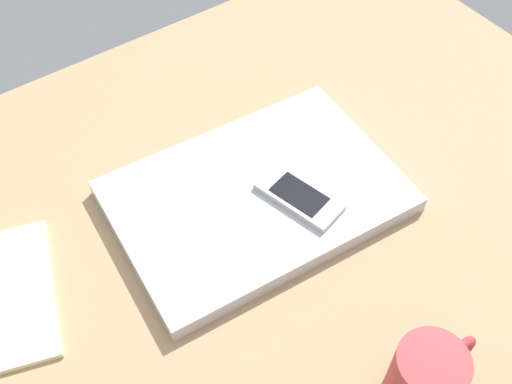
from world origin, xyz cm
name	(u,v)px	position (x,y,z in cm)	size (l,w,h in cm)	color
desk_surface	(222,241)	(0.00, 0.00, 1.50)	(120.00, 80.00, 3.00)	tan
laptop_closed	(256,196)	(6.35, 1.71, 4.16)	(35.28, 24.21, 2.33)	#B7BABC
cell_phone_on_laptop	(299,196)	(9.94, -2.46, 5.80)	(7.43, 11.72, 1.01)	silver
coffee_mug	(426,378)	(5.45, -28.44, 7.50)	(10.40, 7.05, 9.01)	#B23338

